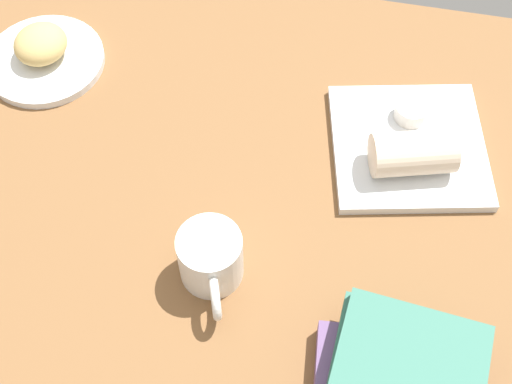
# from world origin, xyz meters

# --- Properties ---
(dining_table) EXTENTS (1.10, 0.90, 0.04)m
(dining_table) POSITION_xyz_m (0.00, 0.00, 0.02)
(dining_table) COLOR brown
(dining_table) RESTS_ON ground
(round_plate) EXTENTS (0.20, 0.20, 0.01)m
(round_plate) POSITION_xyz_m (-0.32, 0.19, 0.05)
(round_plate) COLOR white
(round_plate) RESTS_ON dining_table
(scone_pastry) EXTENTS (0.11, 0.11, 0.05)m
(scone_pastry) POSITION_xyz_m (-0.32, 0.19, 0.08)
(scone_pastry) COLOR tan
(scone_pastry) RESTS_ON round_plate
(square_plate) EXTENTS (0.28, 0.28, 0.02)m
(square_plate) POSITION_xyz_m (0.29, 0.13, 0.05)
(square_plate) COLOR white
(square_plate) RESTS_ON dining_table
(sauce_cup) EXTENTS (0.05, 0.05, 0.03)m
(sauce_cup) POSITION_xyz_m (0.29, 0.18, 0.07)
(sauce_cup) COLOR silver
(sauce_cup) RESTS_ON square_plate
(breakfast_wrap) EXTENTS (0.14, 0.10, 0.07)m
(breakfast_wrap) POSITION_xyz_m (0.30, 0.09, 0.09)
(breakfast_wrap) COLOR beige
(breakfast_wrap) RESTS_ON square_plate
(book_stack) EXTENTS (0.22, 0.15, 0.09)m
(book_stack) POSITION_xyz_m (0.31, -0.24, 0.09)
(book_stack) COLOR #6B4C7A
(book_stack) RESTS_ON dining_table
(coffee_mug) EXTENTS (0.09, 0.13, 0.09)m
(coffee_mug) POSITION_xyz_m (0.04, -0.14, 0.08)
(coffee_mug) COLOR white
(coffee_mug) RESTS_ON dining_table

